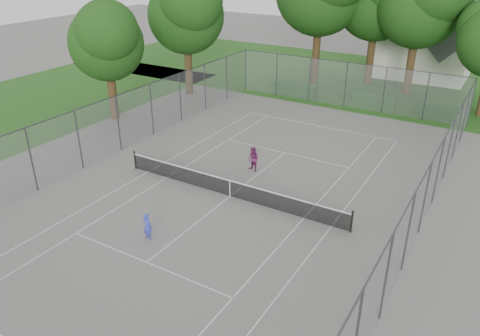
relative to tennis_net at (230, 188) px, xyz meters
The scene contains 13 objects.
ground 0.51m from the tennis_net, ahead, with size 120.00×120.00×0.00m, color #62605D.
grass_far 26.00m from the tennis_net, 90.00° to the left, with size 60.00×20.00×0.00m, color #1E4A15.
court_markings 0.50m from the tennis_net, ahead, with size 11.03×23.83×0.01m.
tennis_net is the anchor object (origin of this frame).
perimeter_fence 1.30m from the tennis_net, ahead, with size 18.08×34.08×3.52m.
tree_side_back 19.51m from the tennis_net, 132.74° to the left, with size 7.05×6.43×10.13m.
tree_side_front 15.56m from the tennis_net, 157.35° to the left, with size 5.93×5.41×8.52m.
hedge_left 18.67m from the tennis_net, 104.91° to the left, with size 3.93×1.18×0.98m, color #154115.
hedge_mid 18.65m from the tennis_net, 83.96° to the left, with size 3.41×0.97×1.07m, color #154115.
hedge_right 19.37m from the tennis_net, 69.57° to the left, with size 2.77×1.02×0.83m, color #154115.
house 30.22m from the tennis_net, 84.09° to the left, with size 8.37×6.49×10.42m.
girl_player 5.15m from the tennis_net, 102.07° to the right, with size 0.46×0.30×1.27m, color #3540C9.
woman_player 3.27m from the tennis_net, 98.09° to the left, with size 0.68×0.53×1.41m, color #6A2354.
Camera 1 is at (11.19, -17.69, 11.73)m, focal length 35.00 mm.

